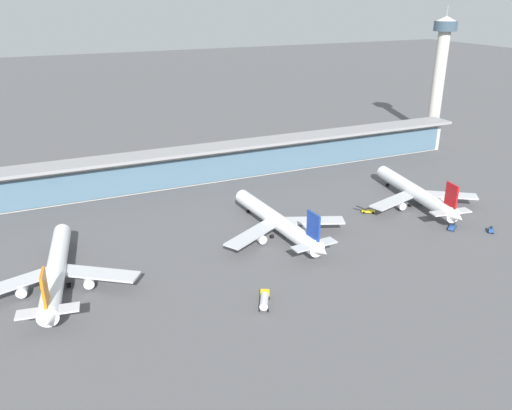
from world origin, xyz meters
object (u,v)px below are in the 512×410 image
Objects in this scene: airliner_right_stand at (416,193)px; service_truck_near_nose_blue at (491,230)px; control_tower at (440,67)px; airliner_centre_stand at (277,221)px; service_truck_mid_apron_yellow at (368,211)px; service_truck_by_tail_blue at (453,227)px; service_truck_under_wing_yellow at (264,299)px; airliner_left_stand at (56,270)px.

service_truck_near_nose_blue is at bearing -77.63° from airliner_right_stand.
airliner_right_stand is at bearing -134.91° from control_tower.
airliner_centre_stand is 38.45m from service_truck_mid_apron_yellow.
service_truck_by_tail_blue is (56.14, -20.60, -4.03)m from airliner_centre_stand.
service_truck_by_tail_blue is at bearing 11.40° from service_truck_under_wing_yellow.
airliner_centre_stand is 8.76× the size of service_truck_mid_apron_yellow.
airliner_centre_stand is at bearing 3.69° from airliner_left_stand.
service_truck_near_nose_blue is at bearing -37.52° from service_truck_by_tail_blue.
service_truck_mid_apron_yellow is at bearing -141.89° from control_tower.
service_truck_under_wing_yellow is (47.22, -31.86, -3.13)m from airliner_left_stand.
service_truck_mid_apron_yellow is (38.14, 2.69, -4.03)m from airliner_centre_stand.
airliner_left_stand is at bearing -176.31° from airliner_centre_stand.
airliner_left_stand is at bearing -176.19° from service_truck_mid_apron_yellow.
service_truck_by_tail_blue is at bearing -97.61° from airliner_right_stand.
airliner_centre_stand is 17.85× the size of service_truck_near_nose_blue.
service_truck_near_nose_blue is 0.37× the size of service_truck_under_wing_yellow.
control_tower is (98.81, 77.49, 36.46)m from service_truck_mid_apron_yellow.
airliner_left_stand is at bearing 170.09° from service_truck_near_nose_blue.
service_truck_by_tail_blue is at bearing 142.48° from service_truck_near_nose_blue.
control_tower is (158.73, 116.49, 35.56)m from service_truck_under_wing_yellow.
airliner_centre_stand is 0.85× the size of control_tower.
airliner_left_stand is at bearing 146.00° from service_truck_under_wing_yellow.
airliner_right_stand is 89.69m from service_truck_under_wing_yellow.
airliner_right_stand reaches higher than service_truck_by_tail_blue.
airliner_right_stand reaches higher than service_truck_near_nose_blue.
airliner_left_stand and airliner_centre_stand have the same top height.
service_truck_near_nose_blue is 12.18m from service_truck_by_tail_blue.
control_tower reaches higher than service_truck_mid_apron_yellow.
control_tower reaches higher than airliner_right_stand.
service_truck_by_tail_blue is (125.15, -16.14, -4.03)m from airliner_left_stand.
control_tower reaches higher than service_truck_near_nose_blue.
airliner_centre_stand is 6.66× the size of service_truck_under_wing_yellow.
airliner_right_stand is 8.75× the size of service_truck_mid_apron_yellow.
service_truck_under_wing_yellow is (-21.78, -36.32, -3.13)m from airliner_centre_stand.
airliner_right_stand is 17.82× the size of service_truck_near_nose_blue.
service_truck_by_tail_blue is at bearing -128.72° from control_tower.
airliner_left_stand is 225.02m from control_tower.
service_truck_mid_apron_yellow is (-21.04, 0.53, -4.03)m from airliner_right_stand.
service_truck_near_nose_blue is (65.80, -28.02, -3.96)m from airliner_centre_stand.
airliner_right_stand is 31.14m from service_truck_near_nose_blue.
airliner_left_stand reaches higher than service_truck_near_nose_blue.
airliner_centre_stand is 9.06× the size of service_truck_by_tail_blue.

